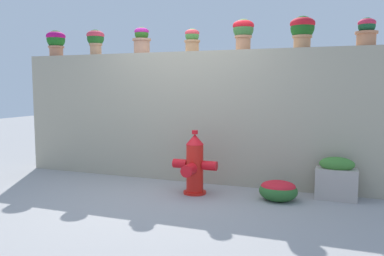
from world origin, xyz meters
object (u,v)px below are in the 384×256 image
(potted_plant_2, at_px, (142,39))
(fire_hydrant, at_px, (194,166))
(potted_plant_0, at_px, (56,41))
(potted_plant_3, at_px, (192,39))
(potted_plant_6, at_px, (367,31))
(potted_plant_1, at_px, (96,39))
(planter_box, at_px, (336,179))
(potted_plant_4, at_px, (243,31))
(flower_bush_left, at_px, (278,190))
(potted_plant_5, at_px, (302,29))

(potted_plant_2, height_order, fire_hydrant, potted_plant_2)
(potted_plant_0, relative_size, fire_hydrant, 0.53)
(potted_plant_3, bearing_deg, potted_plant_6, -0.04)
(potted_plant_1, distance_m, planter_box, 4.25)
(potted_plant_4, relative_size, planter_box, 0.81)
(potted_plant_0, height_order, potted_plant_4, potted_plant_0)
(potted_plant_3, bearing_deg, potted_plant_0, 179.06)
(fire_hydrant, xyz_separation_m, flower_bush_left, (1.09, 0.09, -0.25))
(potted_plant_5, distance_m, potted_plant_6, 0.80)
(potted_plant_6, xyz_separation_m, flower_bush_left, (-0.96, -0.67, -1.98))
(potted_plant_3, relative_size, planter_box, 0.64)
(potted_plant_0, bearing_deg, potted_plant_6, -0.50)
(potted_plant_4, distance_m, fire_hydrant, 2.02)
(potted_plant_4, relative_size, fire_hydrant, 0.52)
(potted_plant_4, distance_m, potted_plant_5, 0.80)
(potted_plant_5, relative_size, fire_hydrant, 0.52)
(potted_plant_0, bearing_deg, potted_plant_4, -0.73)
(potted_plant_5, relative_size, potted_plant_6, 1.21)
(potted_plant_2, xyz_separation_m, potted_plant_4, (1.61, -0.00, 0.05))
(potted_plant_2, distance_m, planter_box, 3.49)
(potted_plant_2, height_order, flower_bush_left, potted_plant_2)
(potted_plant_6, bearing_deg, potted_plant_5, 177.11)
(potted_plant_2, height_order, potted_plant_4, potted_plant_4)
(potted_plant_1, height_order, potted_plant_5, potted_plant_5)
(potted_plant_0, relative_size, potted_plant_2, 1.08)
(potted_plant_3, distance_m, planter_box, 2.81)
(potted_plant_2, height_order, potted_plant_3, potted_plant_2)
(potted_plant_2, height_order, potted_plant_5, potted_plant_5)
(potted_plant_5, height_order, potted_plant_6, potted_plant_5)
(potted_plant_6, xyz_separation_m, fire_hydrant, (-2.05, -0.76, -1.74))
(potted_plant_0, height_order, fire_hydrant, potted_plant_0)
(potted_plant_1, relative_size, potted_plant_2, 1.01)
(potted_plant_3, bearing_deg, potted_plant_5, 1.40)
(fire_hydrant, bearing_deg, potted_plant_2, 146.38)
(potted_plant_4, xyz_separation_m, potted_plant_5, (0.80, 0.04, -0.01))
(potted_plant_1, xyz_separation_m, planter_box, (3.77, -0.40, -1.93))
(potted_plant_0, xyz_separation_m, potted_plant_3, (2.50, -0.04, -0.07))
(potted_plant_6, height_order, fire_hydrant, potted_plant_6)
(potted_plant_6, bearing_deg, potted_plant_3, 179.96)
(potted_plant_4, bearing_deg, potted_plant_5, 2.79)
(potted_plant_2, relative_size, potted_plant_6, 1.14)
(potted_plant_5, distance_m, planter_box, 2.04)
(potted_plant_1, bearing_deg, fire_hydrant, -21.30)
(potted_plant_5, bearing_deg, potted_plant_0, 179.96)
(fire_hydrant, distance_m, flower_bush_left, 1.12)
(potted_plant_2, xyz_separation_m, potted_plant_6, (3.21, -0.01, -0.03))
(potted_plant_2, height_order, potted_plant_6, potted_plant_2)
(potted_plant_1, relative_size, potted_plant_5, 0.95)
(potted_plant_6, bearing_deg, planter_box, -127.34)
(potted_plant_0, height_order, potted_plant_2, potted_plant_0)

